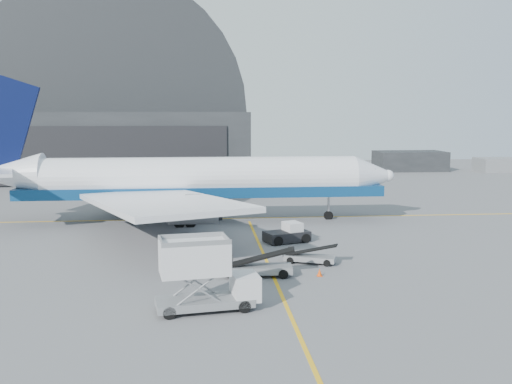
{
  "coord_description": "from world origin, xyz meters",
  "views": [
    {
      "loc": [
        -4.96,
        -42.99,
        11.59
      ],
      "look_at": [
        -0.12,
        8.81,
        4.5
      ],
      "focal_mm": 40.0,
      "sensor_mm": 36.0,
      "label": 1
    }
  ],
  "objects": [
    {
      "name": "airliner",
      "position": [
        -6.93,
        18.47,
        4.56
      ],
      "size": [
        46.46,
        45.05,
        16.3
      ],
      "color": "white",
      "rests_on": "ground"
    },
    {
      "name": "ground",
      "position": [
        0.0,
        0.0,
        0.0
      ],
      "size": [
        200.0,
        200.0,
        0.0
      ],
      "primitive_type": "plane",
      "color": "#565659",
      "rests_on": "ground"
    },
    {
      "name": "taxi_lines",
      "position": [
        0.0,
        12.67,
        0.01
      ],
      "size": [
        80.0,
        42.12,
        0.02
      ],
      "color": "gold",
      "rests_on": "ground"
    },
    {
      "name": "traffic_cone",
      "position": [
        3.34,
        -3.61,
        0.26
      ],
      "size": [
        0.38,
        0.38,
        0.55
      ],
      "color": "#E14207",
      "rests_on": "ground"
    },
    {
      "name": "belt_loader_b",
      "position": [
        3.28,
        0.06,
        0.5
      ],
      "size": [
        4.27,
        2.7,
        1.62
      ],
      "rotation": [
        0.0,
        0.0,
        -0.37
      ],
      "color": "gray",
      "rests_on": "ground"
    },
    {
      "name": "pushback_tug",
      "position": [
        2.71,
        7.7,
        0.69
      ],
      "size": [
        4.47,
        3.4,
        1.84
      ],
      "rotation": [
        0.0,
        0.0,
        0.33
      ],
      "color": "black",
      "rests_on": "ground"
    },
    {
      "name": "belt_loader_a",
      "position": [
        -1.2,
        -3.11,
        0.63
      ],
      "size": [
        5.38,
        2.11,
        2.03
      ],
      "rotation": [
        0.0,
        0.0,
        -0.06
      ],
      "color": "gray",
      "rests_on": "ground"
    },
    {
      "name": "distant_bldg_a",
      "position": [
        38.0,
        72.0,
        0.0
      ],
      "size": [
        14.0,
        8.0,
        4.0
      ],
      "primitive_type": "cube",
      "color": "black",
      "rests_on": "ground"
    },
    {
      "name": "hangar",
      "position": [
        -22.0,
        64.95,
        9.54
      ],
      "size": [
        50.0,
        28.3,
        28.0
      ],
      "color": "black",
      "rests_on": "ground"
    },
    {
      "name": "catering_truck",
      "position": [
        -5.01,
        -10.11,
        2.13
      ],
      "size": [
        6.38,
        3.17,
        4.2
      ],
      "rotation": [
        0.0,
        0.0,
        0.16
      ],
      "color": "gray",
      "rests_on": "ground"
    },
    {
      "name": "distant_bldg_b",
      "position": [
        55.0,
        68.0,
        0.0
      ],
      "size": [
        8.0,
        6.0,
        2.8
      ],
      "primitive_type": "cube",
      "color": "gray",
      "rests_on": "ground"
    }
  ]
}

